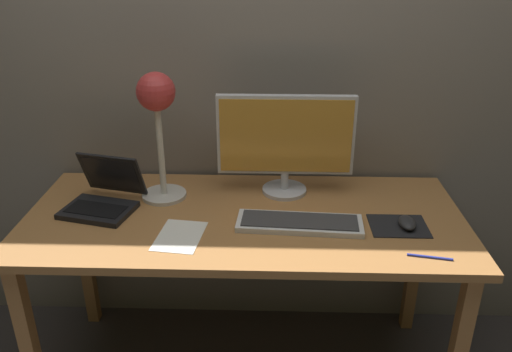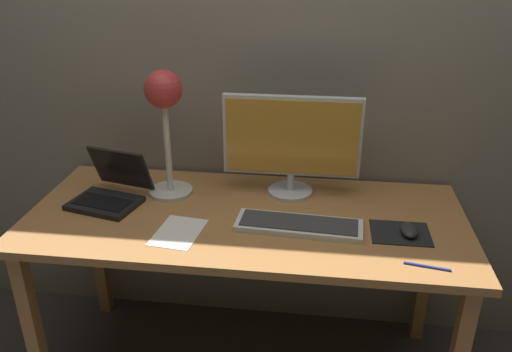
# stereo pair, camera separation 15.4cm
# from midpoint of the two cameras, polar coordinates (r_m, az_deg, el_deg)

# --- Properties ---
(back_wall) EXTENTS (4.80, 0.06, 2.60)m
(back_wall) POSITION_cam_midpoint_polar(r_m,az_deg,el_deg) (2.08, 2.54, 14.80)
(back_wall) COLOR gray
(back_wall) RESTS_ON ground
(desk) EXTENTS (1.60, 0.70, 0.74)m
(desk) POSITION_cam_midpoint_polar(r_m,az_deg,el_deg) (1.93, 1.15, -6.38)
(desk) COLOR #A8703D
(desk) RESTS_ON ground
(monitor) EXTENTS (0.52, 0.18, 0.40)m
(monitor) POSITION_cam_midpoint_polar(r_m,az_deg,el_deg) (1.97, 6.21, 3.82)
(monitor) COLOR silver
(monitor) RESTS_ON desk
(keyboard_main) EXTENTS (0.45, 0.17, 0.03)m
(keyboard_main) POSITION_cam_midpoint_polar(r_m,az_deg,el_deg) (1.81, 7.20, -5.46)
(keyboard_main) COLOR silver
(keyboard_main) RESTS_ON desk
(laptop) EXTENTS (0.30, 0.30, 0.19)m
(laptop) POSITION_cam_midpoint_polar(r_m,az_deg,el_deg) (2.03, -13.54, -1.16)
(laptop) COLOR black
(laptop) RESTS_ON desk
(desk_lamp) EXTENTS (0.17, 0.17, 0.49)m
(desk_lamp) POSITION_cam_midpoint_polar(r_m,az_deg,el_deg) (1.93, -7.86, 7.61)
(desk_lamp) COLOR beige
(desk_lamp) RESTS_ON desk
(mousepad) EXTENTS (0.20, 0.16, 0.00)m
(mousepad) POSITION_cam_midpoint_polar(r_m,az_deg,el_deg) (1.86, 18.00, -6.07)
(mousepad) COLOR black
(mousepad) RESTS_ON desk
(mouse) EXTENTS (0.06, 0.10, 0.03)m
(mouse) POSITION_cam_midpoint_polar(r_m,az_deg,el_deg) (1.85, 18.91, -5.74)
(mouse) COLOR #28282B
(mouse) RESTS_ON mousepad
(paper_sheet_near_mouse) EXTENTS (0.17, 0.23, 0.00)m
(paper_sheet_near_mouse) POSITION_cam_midpoint_polar(r_m,az_deg,el_deg) (1.79, -6.16, -6.26)
(paper_sheet_near_mouse) COLOR white
(paper_sheet_near_mouse) RESTS_ON desk
(pen) EXTENTS (0.14, 0.03, 0.01)m
(pen) POSITION_cam_midpoint_polar(r_m,az_deg,el_deg) (1.71, 20.92, -9.40)
(pen) COLOR #2633A5
(pen) RESTS_ON desk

